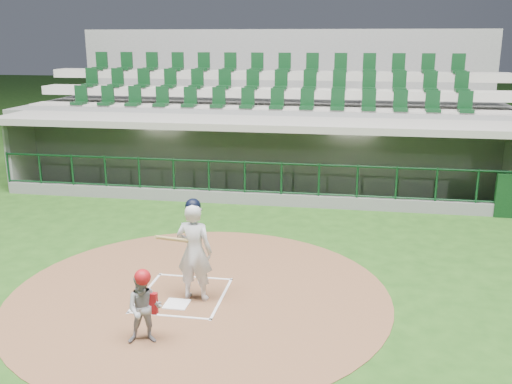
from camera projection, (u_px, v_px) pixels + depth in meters
The scene contains 8 objects.
ground at pixel (188, 289), 11.05m from camera, with size 120.00×120.00×0.00m, color #1D4513.
dirt_circle at pixel (200, 294), 10.81m from camera, with size 7.20×7.20×0.01m, color brown.
home_plate at pixel (177, 304), 10.38m from camera, with size 0.43×0.43×0.02m, color white.
batter_box_chalk at pixel (183, 295), 10.76m from camera, with size 1.55×1.80×0.01m.
dugout_structure at pixel (263, 159), 18.22m from camera, with size 16.40×3.70×3.00m.
seating_deck at pixel (270, 130), 21.05m from camera, with size 17.00×6.72×5.15m.
batter at pixel (194, 250), 10.38m from camera, with size 0.90×0.90×1.94m.
catcher at pixel (144, 307), 8.95m from camera, with size 0.66×0.57×1.24m.
Camera 1 is at (3.03, -9.80, 4.71)m, focal length 40.00 mm.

